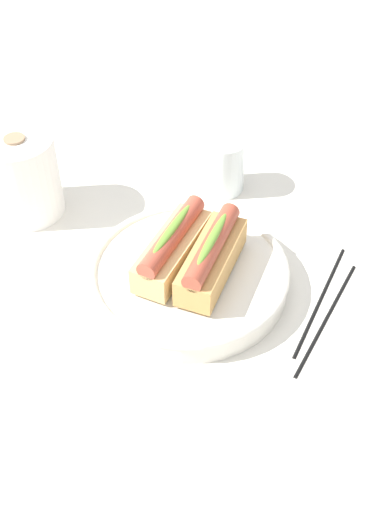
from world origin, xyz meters
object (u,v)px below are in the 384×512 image
hotdog_front (212,257)px  water_glass (223,167)px  chopstick_far (327,317)px  paper_towel_roll (23,177)px  chopstick_near (321,299)px  serving_bowl (192,276)px  hotdog_back (173,247)px

hotdog_front → water_glass: 0.24m
water_glass → chopstick_far: water_glass is taller
paper_towel_roll → chopstick_near: bearing=-99.1°
water_glass → serving_bowl: bearing=-177.6°
serving_bowl → hotdog_front: (-0.00, -0.03, 0.05)m
hotdog_back → chopstick_far: 0.22m
serving_bowl → chopstick_far: size_ratio=1.25×
serving_bowl → hotdog_back: 0.05m
hotdog_front → chopstick_far: (-0.01, -0.16, -0.06)m
water_glass → paper_towel_roll: size_ratio=0.67×
chopstick_near → paper_towel_roll: bearing=91.8°
hotdog_front → chopstick_near: size_ratio=0.70×
hotdog_back → paper_towel_roll: size_ratio=1.17×
hotdog_back → paper_towel_roll: 0.28m
paper_towel_roll → chopstick_far: 0.49m
chopstick_far → paper_towel_roll: bearing=91.9°
serving_bowl → water_glass: 0.23m
serving_bowl → chopstick_far: (-0.01, -0.19, -0.02)m
chopstick_near → chopstick_far: (-0.03, -0.01, 0.00)m
paper_towel_roll → chopstick_far: (-0.10, -0.48, -0.06)m
serving_bowl → hotdog_front: size_ratio=1.77×
water_glass → hotdog_front: bearing=-170.9°
hotdog_front → water_glass: bearing=9.1°
hotdog_front → hotdog_back: (0.00, 0.05, 0.00)m
paper_towel_roll → chopstick_near: size_ratio=0.61×
paper_towel_roll → serving_bowl: bearing=-108.1°
hotdog_back → paper_towel_roll: bearing=70.6°
serving_bowl → hotdog_back: hotdog_back is taller
paper_towel_roll → chopstick_near: (-0.07, -0.47, -0.06)m
chopstick_near → chopstick_far: 0.03m
hotdog_back → paper_towel_roll: (0.09, 0.26, -0.00)m
chopstick_near → hotdog_front: bearing=109.5°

